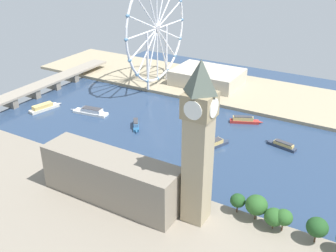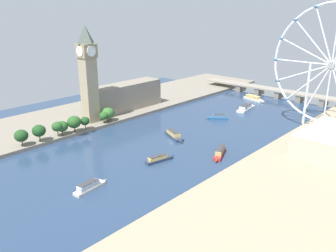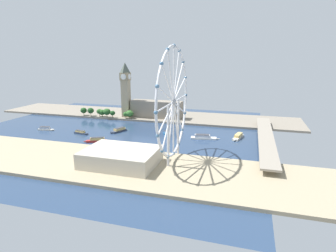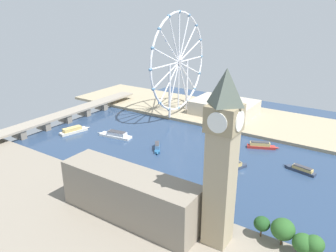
# 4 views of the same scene
# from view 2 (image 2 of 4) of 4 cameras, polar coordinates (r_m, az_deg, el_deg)

# --- Properties ---
(ground_plane) EXTENTS (394.85, 394.85, 0.00)m
(ground_plane) POSITION_cam_2_polar(r_m,az_deg,el_deg) (294.45, 0.51, -2.41)
(ground_plane) COLOR navy
(riverbank_left) EXTENTS (90.00, 520.00, 3.00)m
(riverbank_left) POSITION_cam_2_polar(r_m,az_deg,el_deg) (374.60, -12.37, 2.08)
(riverbank_left) COLOR gray
(riverbank_left) RESTS_ON ground_plane
(riverbank_right) EXTENTS (90.00, 520.00, 3.00)m
(riverbank_right) POSITION_cam_2_polar(r_m,az_deg,el_deg) (240.25, 21.07, -8.49)
(riverbank_right) COLOR tan
(riverbank_right) RESTS_ON ground_plane
(clock_tower) EXTENTS (15.21, 15.21, 88.99)m
(clock_tower) POSITION_cam_2_polar(r_m,az_deg,el_deg) (331.57, -12.88, 8.41)
(clock_tower) COLOR tan
(clock_tower) RESTS_ON riverbank_left
(parliament_block) EXTENTS (22.00, 84.81, 27.61)m
(parliament_block) POSITION_cam_2_polar(r_m,az_deg,el_deg) (374.78, -6.94, 4.82)
(parliament_block) COLOR gray
(parliament_block) RESTS_ON riverbank_left
(tree_row_embankment) EXTENTS (14.86, 97.41, 14.72)m
(tree_row_embankment) POSITION_cam_2_polar(r_m,az_deg,el_deg) (314.18, -15.41, 0.48)
(tree_row_embankment) COLOR #513823
(tree_row_embankment) RESTS_ON riverbank_left
(ferris_wheel) EXTENTS (107.05, 3.20, 109.55)m
(ferris_wheel) POSITION_cam_2_polar(r_m,az_deg,el_deg) (332.21, 25.10, 8.86)
(ferris_wheel) COLOR silver
(ferris_wheel) RESTS_ON riverbank_right
(river_bridge) EXTENTS (206.85, 17.60, 10.13)m
(river_bridge) POSITION_cam_2_polar(r_m,az_deg,el_deg) (453.96, 17.68, 5.30)
(river_bridge) COLOR gray
(river_bridge) RESTS_ON ground_plane
(tour_boat_0) EXTENTS (14.75, 26.91, 5.96)m
(tour_boat_0) POSITION_cam_2_polar(r_m,az_deg,el_deg) (267.83, 8.43, -4.27)
(tour_boat_0) COLOR #B22D28
(tour_boat_0) RESTS_ON ground_plane
(tour_boat_1) EXTENTS (27.82, 15.92, 5.49)m
(tour_boat_1) POSITION_cam_2_polar(r_m,az_deg,el_deg) (300.59, 0.99, -1.49)
(tour_boat_1) COLOR #2D384C
(tour_boat_1) RESTS_ON ground_plane
(tour_boat_2) EXTENTS (8.28, 26.15, 5.40)m
(tour_boat_2) POSITION_cam_2_polar(r_m,az_deg,el_deg) (223.06, -12.67, -9.58)
(tour_boat_2) COLOR beige
(tour_boat_2) RESTS_ON ground_plane
(tour_boat_3) EXTENTS (19.49, 15.37, 5.66)m
(tour_boat_3) POSITION_cam_2_polar(r_m,az_deg,el_deg) (352.85, 8.19, 1.43)
(tour_boat_3) COLOR #235684
(tour_boat_3) RESTS_ON ground_plane
(tour_boat_4) EXTENTS (12.76, 37.42, 5.78)m
(tour_boat_4) POSITION_cam_2_polar(r_m,az_deg,el_deg) (392.01, 12.56, 2.94)
(tour_boat_4) COLOR white
(tour_boat_4) RESTS_ON ground_plane
(tour_boat_5) EXTENTS (9.10, 25.16, 4.95)m
(tour_boat_5) POSITION_cam_2_polar(r_m,az_deg,el_deg) (255.25, -1.47, -5.36)
(tour_boat_5) COLOR #2D384C
(tour_boat_5) RESTS_ON ground_plane
(tour_boat_6) EXTENTS (31.95, 13.18, 5.79)m
(tour_boat_6) POSITION_cam_2_polar(r_m,az_deg,el_deg) (434.15, 13.78, 4.39)
(tour_boat_6) COLOR beige
(tour_boat_6) RESTS_ON ground_plane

